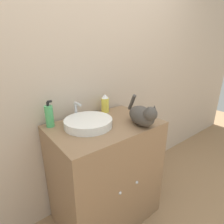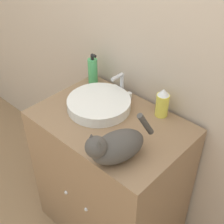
# 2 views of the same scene
# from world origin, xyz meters

# --- Properties ---
(wall_back) EXTENTS (6.00, 0.05, 2.50)m
(wall_back) POSITION_xyz_m (0.00, 0.61, 1.25)
(wall_back) COLOR #C6B29E
(wall_back) RESTS_ON ground_plane
(vanity_cabinet) EXTENTS (0.83, 0.58, 0.90)m
(vanity_cabinet) POSITION_xyz_m (0.00, 0.28, 0.45)
(vanity_cabinet) COLOR #8C6B4C
(vanity_cabinet) RESTS_ON ground_plane
(sink_basin) EXTENTS (0.35, 0.35, 0.06)m
(sink_basin) POSITION_xyz_m (-0.12, 0.32, 0.93)
(sink_basin) COLOR white
(sink_basin) RESTS_ON vanity_cabinet
(faucet) EXTENTS (0.15, 0.10, 0.15)m
(faucet) POSITION_xyz_m (-0.12, 0.50, 0.97)
(faucet) COLOR silver
(faucet) RESTS_ON vanity_cabinet
(cat) EXTENTS (0.21, 0.37, 0.21)m
(cat) POSITION_xyz_m (0.21, 0.09, 0.98)
(cat) COLOR #47423D
(cat) RESTS_ON vanity_cabinet
(soap_bottle) EXTENTS (0.06, 0.06, 0.20)m
(soap_bottle) POSITION_xyz_m (-0.35, 0.49, 0.99)
(soap_bottle) COLOR #4CB266
(soap_bottle) RESTS_ON vanity_cabinet
(spray_bottle) EXTENTS (0.07, 0.07, 0.17)m
(spray_bottle) POSITION_xyz_m (0.17, 0.51, 0.98)
(spray_bottle) COLOR #EADB4C
(spray_bottle) RESTS_ON vanity_cabinet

